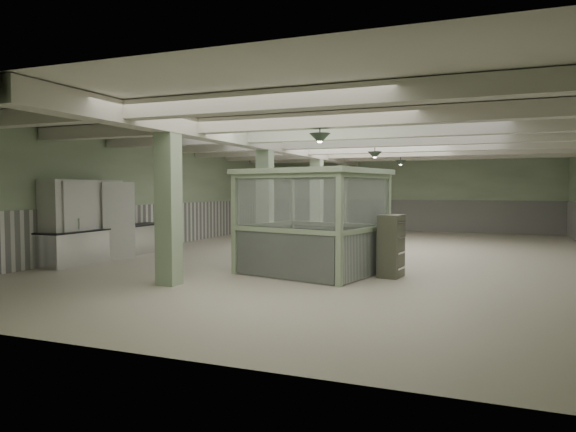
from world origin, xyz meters
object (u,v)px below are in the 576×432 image
(prep_counter, at_px, (108,243))
(filing_cabinet, at_px, (391,246))
(guard_booth, at_px, (312,202))
(walkin_cooler, at_px, (84,220))

(prep_counter, xyz_separation_m, filing_cabinet, (8.23, -0.21, 0.26))
(guard_booth, distance_m, filing_cabinet, 2.12)
(prep_counter, distance_m, guard_booth, 6.48)
(guard_booth, height_order, filing_cabinet, guard_booth)
(prep_counter, xyz_separation_m, guard_booth, (6.36, -0.30, 1.24))
(prep_counter, xyz_separation_m, walkin_cooler, (-0.08, -0.85, 0.71))
(filing_cabinet, bearing_deg, prep_counter, -173.41)
(walkin_cooler, distance_m, filing_cabinet, 8.35)
(prep_counter, distance_m, filing_cabinet, 8.24)
(walkin_cooler, bearing_deg, prep_counter, 84.35)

